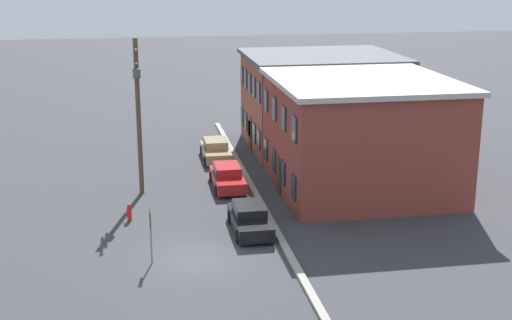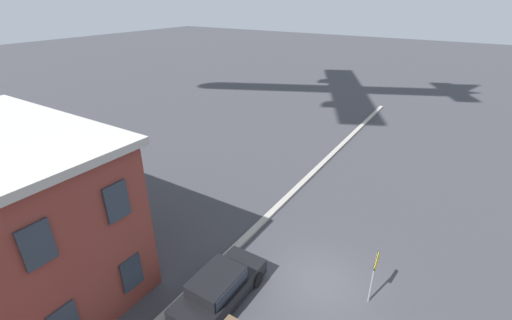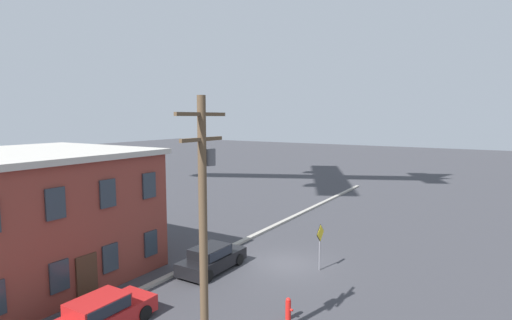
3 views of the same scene
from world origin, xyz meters
name	(u,v)px [view 2 (image 2 of 3)]	position (x,y,z in m)	size (l,w,h in m)	color
ground_plane	(322,283)	(0.00, 0.00, 0.00)	(200.00, 200.00, 0.00)	#38383D
kerb_strip	(238,245)	(0.00, 4.50, 0.08)	(56.00, 0.36, 0.16)	#9E998E
car_black	(219,287)	(-3.18, 3.18, 0.75)	(4.40, 1.92, 1.43)	black
caution_sign	(375,268)	(0.07, -2.02, 1.80)	(1.02, 0.08, 2.68)	slate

